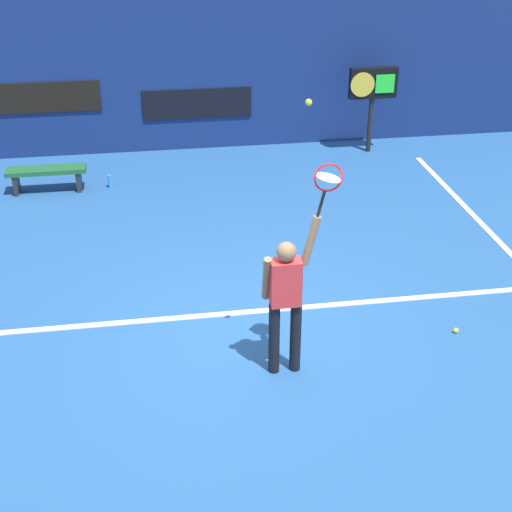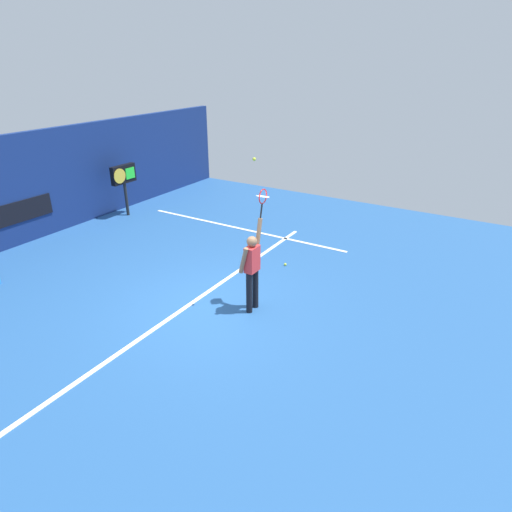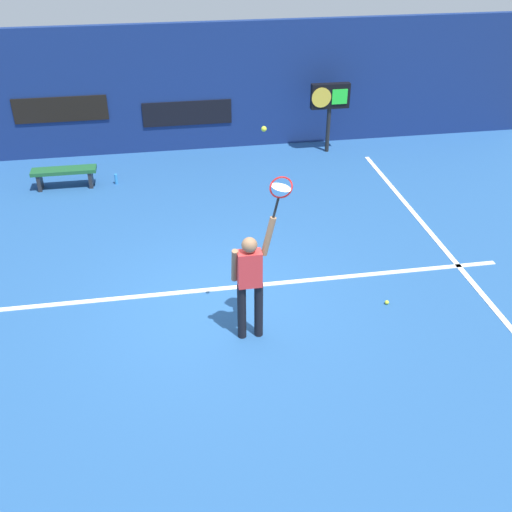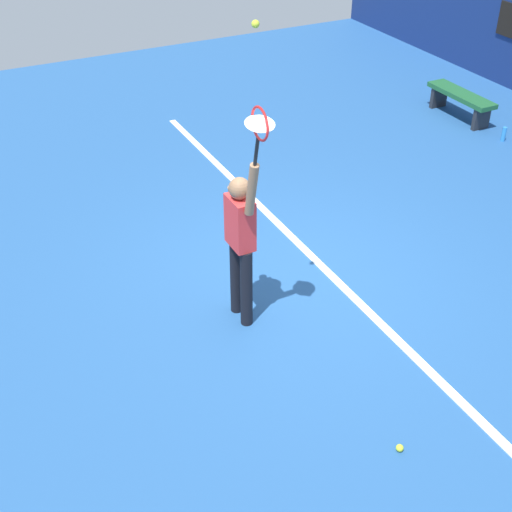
# 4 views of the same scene
# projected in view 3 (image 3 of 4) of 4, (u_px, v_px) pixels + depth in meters

# --- Properties ---
(ground_plane) EXTENTS (18.00, 18.00, 0.00)m
(ground_plane) POSITION_uv_depth(u_px,v_px,m) (220.00, 305.00, 9.58)
(ground_plane) COLOR #23518C
(back_wall) EXTENTS (18.00, 0.20, 3.07)m
(back_wall) POSITION_uv_depth(u_px,v_px,m) (186.00, 89.00, 14.51)
(back_wall) COLOR navy
(back_wall) RESTS_ON ground_plane
(sponsor_banner_center) EXTENTS (2.20, 0.03, 0.60)m
(sponsor_banner_center) POSITION_uv_depth(u_px,v_px,m) (187.00, 113.00, 14.71)
(sponsor_banner_center) COLOR black
(sponsor_banner_portside) EXTENTS (2.20, 0.03, 0.60)m
(sponsor_banner_portside) POSITION_uv_depth(u_px,v_px,m) (61.00, 110.00, 14.15)
(sponsor_banner_portside) COLOR black
(court_baseline) EXTENTS (10.00, 0.10, 0.01)m
(court_baseline) POSITION_uv_depth(u_px,v_px,m) (217.00, 289.00, 9.94)
(court_baseline) COLOR white
(court_baseline) RESTS_ON ground_plane
(court_sideline) EXTENTS (0.10, 7.00, 0.01)m
(court_sideline) POSITION_uv_depth(u_px,v_px,m) (423.00, 224.00, 11.86)
(court_sideline) COLOR white
(court_sideline) RESTS_ON ground_plane
(tennis_player) EXTENTS (0.61, 0.31, 1.99)m
(tennis_player) POSITION_uv_depth(u_px,v_px,m) (250.00, 279.00, 8.40)
(tennis_player) COLOR black
(tennis_player) RESTS_ON ground_plane
(tennis_racket) EXTENTS (0.37, 0.27, 0.63)m
(tennis_racket) POSITION_uv_depth(u_px,v_px,m) (281.00, 190.00, 7.73)
(tennis_racket) COLOR black
(tennis_ball) EXTENTS (0.07, 0.07, 0.07)m
(tennis_ball) POSITION_uv_depth(u_px,v_px,m) (264.00, 129.00, 7.33)
(tennis_ball) COLOR #CCE033
(scoreboard_clock) EXTENTS (0.96, 0.20, 1.72)m
(scoreboard_clock) POSITION_uv_depth(u_px,v_px,m) (330.00, 99.00, 14.43)
(scoreboard_clock) COLOR black
(scoreboard_clock) RESTS_ON ground_plane
(court_bench) EXTENTS (1.40, 0.36, 0.45)m
(court_bench) POSITION_uv_depth(u_px,v_px,m) (64.00, 173.00, 13.14)
(court_bench) COLOR #1E592D
(court_bench) RESTS_ON ground_plane
(water_bottle) EXTENTS (0.07, 0.07, 0.24)m
(water_bottle) POSITION_uv_depth(u_px,v_px,m) (116.00, 179.00, 13.41)
(water_bottle) COLOR #338CD8
(water_bottle) RESTS_ON ground_plane
(spare_ball) EXTENTS (0.07, 0.07, 0.07)m
(spare_ball) POSITION_uv_depth(u_px,v_px,m) (387.00, 302.00, 9.57)
(spare_ball) COLOR #CCE033
(spare_ball) RESTS_ON ground_plane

